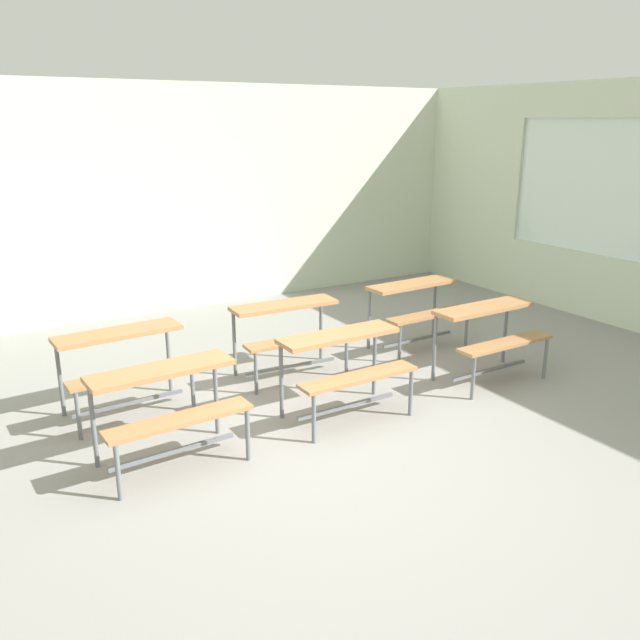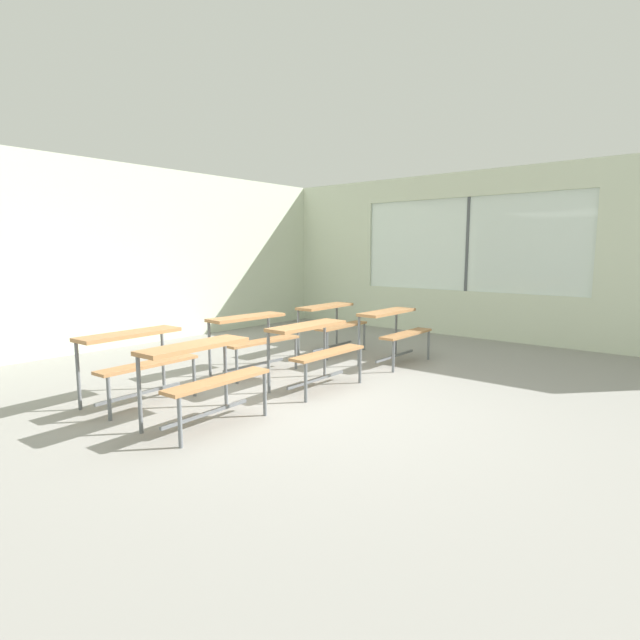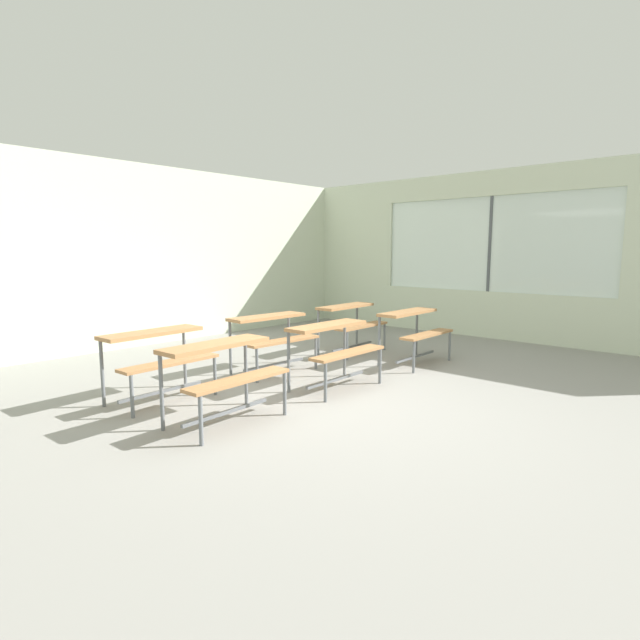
% 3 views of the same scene
% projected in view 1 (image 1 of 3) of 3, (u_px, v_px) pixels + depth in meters
% --- Properties ---
extents(ground, '(10.00, 9.00, 0.05)m').
position_uv_depth(ground, '(315.00, 451.00, 5.26)').
color(ground, gray).
extents(wall_back, '(10.00, 0.12, 3.00)m').
position_uv_depth(wall_back, '(138.00, 202.00, 8.49)').
color(wall_back, beige).
rests_on(wall_back, ground).
extents(desk_bench_r0c0, '(1.13, 0.64, 0.74)m').
position_uv_depth(desk_bench_r0c0, '(168.00, 394.00, 4.88)').
color(desk_bench_r0c0, '#A87547').
rests_on(desk_bench_r0c0, ground).
extents(desk_bench_r0c1, '(1.10, 0.60, 0.74)m').
position_uv_depth(desk_bench_r0c1, '(345.00, 356.00, 5.67)').
color(desk_bench_r0c1, '#A87547').
rests_on(desk_bench_r0c1, ground).
extents(desk_bench_r0c2, '(1.11, 0.60, 0.74)m').
position_uv_depth(desk_bench_r0c2, '(491.00, 326.00, 6.50)').
color(desk_bench_r0c2, '#A87547').
rests_on(desk_bench_r0c2, ground).
extents(desk_bench_r1c0, '(1.13, 0.64, 0.74)m').
position_uv_depth(desk_bench_r1c0, '(123.00, 353.00, 5.73)').
color(desk_bench_r1c0, '#A87547').
rests_on(desk_bench_r1c0, ground).
extents(desk_bench_r1c1, '(1.13, 0.64, 0.74)m').
position_uv_depth(desk_bench_r1c1, '(289.00, 323.00, 6.60)').
color(desk_bench_r1c1, '#A87547').
rests_on(desk_bench_r1c1, ground).
extents(desk_bench_r1c2, '(1.12, 0.63, 0.74)m').
position_uv_depth(desk_bench_r1c2, '(418.00, 300.00, 7.43)').
color(desk_bench_r1c2, '#A87547').
rests_on(desk_bench_r1c2, ground).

